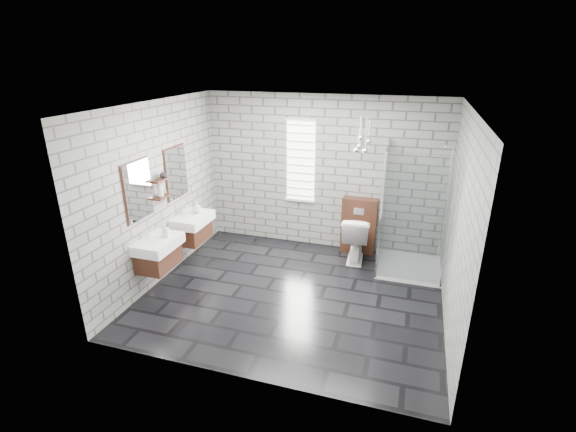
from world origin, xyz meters
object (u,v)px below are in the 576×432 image
at_px(vanity_left, 156,245).
at_px(cistern_panel, 359,225).
at_px(shower_enclosure, 405,243).
at_px(vanity_right, 190,220).
at_px(toilet, 356,237).

distance_m(vanity_left, cistern_panel, 3.41).
bearing_deg(cistern_panel, shower_enclosure, -32.58).
bearing_deg(vanity_left, vanity_right, 90.00).
distance_m(vanity_left, vanity_right, 0.98).
xyz_separation_m(vanity_left, shower_enclosure, (3.41, 1.68, -0.25)).
relative_size(cistern_panel, toilet, 1.26).
relative_size(vanity_right, cistern_panel, 1.57).
bearing_deg(vanity_right, cistern_panel, 25.02).
height_order(vanity_left, toilet, vanity_left).
xyz_separation_m(vanity_right, toilet, (2.60, 0.92, -0.36)).
bearing_deg(vanity_right, shower_enclosure, 11.54).
bearing_deg(shower_enclosure, vanity_left, -153.76).
distance_m(vanity_left, toilet, 3.24).
bearing_deg(vanity_left, toilet, 36.25).
distance_m(vanity_right, cistern_panel, 2.88).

